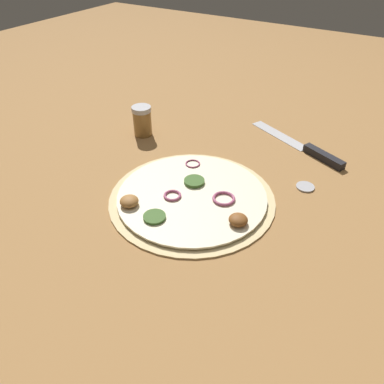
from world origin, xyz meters
TOP-DOWN VIEW (x-y plane):
  - ground_plane at (0.00, 0.00)m, footprint 3.00×3.00m
  - pizza at (-0.00, -0.00)m, footprint 0.34×0.34m
  - knife at (0.30, -0.15)m, footprint 0.14×0.27m
  - spice_jar at (0.17, 0.25)m, footprint 0.05×0.05m
  - loose_cap at (0.16, -0.18)m, footprint 0.04×0.04m

SIDE VIEW (x-z plane):
  - ground_plane at x=0.00m, z-range 0.00..0.00m
  - loose_cap at x=0.16m, z-range 0.00..0.01m
  - pizza at x=0.00m, z-range -0.01..0.02m
  - knife at x=0.30m, z-range 0.00..0.02m
  - spice_jar at x=0.17m, z-range 0.00..0.08m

